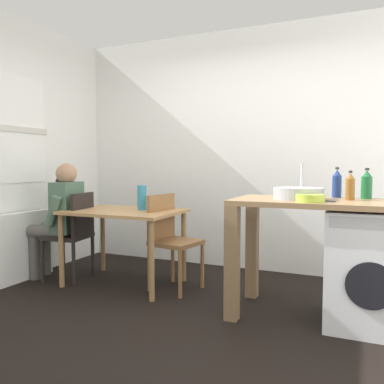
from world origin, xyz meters
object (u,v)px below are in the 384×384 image
chair_person_seat (74,231)px  chair_opposite (170,236)px  seated_person (60,215)px  vase (142,198)px  bottle_tall_green (337,184)px  mixing_bowl (310,198)px  bottle_squat_brown (350,187)px  dining_table (124,220)px  washing_machine (370,269)px  bottle_clear_small (367,185)px

chair_person_seat → chair_opposite: bearing=-89.2°
seated_person → vase: seated_person is taller
bottle_tall_green → vase: 1.82m
chair_opposite → mixing_bowl: mixing_bowl is taller
bottle_squat_brown → chair_person_seat: bearing=-179.6°
chair_opposite → vase: vase is taller
seated_person → mixing_bowl: 2.55m
dining_table → mixing_bowl: mixing_bowl is taller
bottle_tall_green → vase: size_ratio=1.01×
chair_opposite → mixing_bowl: bearing=83.6°
seated_person → washing_machine: 2.94m
bottle_squat_brown → vase: size_ratio=0.91×
bottle_tall_green → mixing_bowl: bearing=-107.2°
chair_opposite → bottle_clear_small: size_ratio=3.73×
chair_opposite → bottle_squat_brown: size_ratio=4.04×
chair_person_seat → seated_person: 0.23m
chair_opposite → seated_person: (-1.18, -0.18, 0.16)m
bottle_tall_green → mixing_bowl: bottle_tall_green is taller
bottle_tall_green → mixing_bowl: size_ratio=1.23×
dining_table → vase: 0.28m
chair_person_seat → seated_person: bearing=90.0°
seated_person → vase: size_ratio=4.93×
dining_table → bottle_tall_green: 2.01m
dining_table → bottle_clear_small: (2.19, 0.09, 0.39)m
chair_opposite → washing_machine: size_ratio=1.05×
chair_person_seat → chair_opposite: size_ratio=1.00×
bottle_squat_brown → vase: bearing=174.9°
bottle_squat_brown → vase: bottle_squat_brown is taller
chair_person_seat → dining_table: bearing=-88.4°
chair_person_seat → bottle_squat_brown: bottle_squat_brown is taller
mixing_bowl → bottle_tall_green: bearing=72.8°
chair_opposite → mixing_bowl: size_ratio=4.49×
bottle_squat_brown → seated_person: bearing=-179.2°
seated_person → bottle_squat_brown: seated_person is taller
chair_opposite → vase: 0.48m
seated_person → vase: (0.86, 0.21, 0.19)m
chair_person_seat → bottle_tall_green: bottle_tall_green is taller
bottle_squat_brown → bottle_clear_small: 0.20m
vase → bottle_squat_brown: bearing=-5.1°
dining_table → bottle_tall_green: bottle_tall_green is taller
bottle_squat_brown → chair_opposite: bearing=175.1°
bottle_tall_green → bottle_squat_brown: bottle_tall_green is taller
bottle_clear_small → chair_person_seat: bearing=-176.3°
washing_machine → bottle_clear_small: size_ratio=3.56×
bottle_tall_green → bottle_clear_small: size_ratio=1.02×
chair_opposite → bottle_tall_green: bearing=103.2°
vase → bottle_tall_green: bearing=0.7°
bottle_clear_small → seated_person: bearing=-176.1°
seated_person → chair_opposite: bearing=-89.3°
chair_person_seat → seated_person: seated_person is taller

